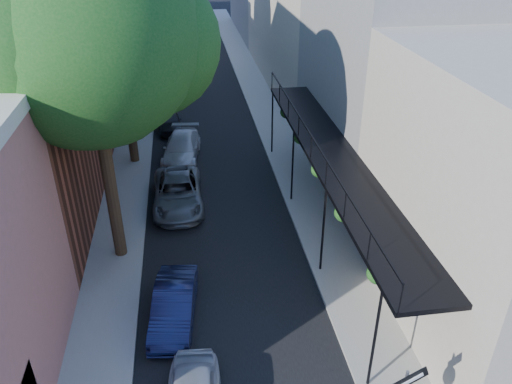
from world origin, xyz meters
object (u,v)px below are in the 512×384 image
object	(u,v)px
oak_near	(103,38)
parked_car_e	(169,121)
parked_car_b	(174,305)
parked_car_c	(178,193)
parked_car_d	(182,148)
oak_mid	(126,18)

from	to	relation	value
oak_near	parked_car_e	distance (m)	14.00
parked_car_b	parked_car_e	bearing A→B (deg)	97.47
parked_car_c	parked_car_e	bearing A→B (deg)	92.55
parked_car_d	parked_car_c	bearing A→B (deg)	-85.01
oak_near	parked_car_d	distance (m)	10.82
oak_near	oak_mid	size ratio (longest dim) A/B	1.12
oak_mid	parked_car_e	size ratio (longest dim) A/B	3.05
parked_car_c	oak_mid	bearing A→B (deg)	109.90
oak_mid	parked_car_e	world-z (taller)	oak_mid
parked_car_c	parked_car_e	world-z (taller)	parked_car_c
oak_near	parked_car_e	world-z (taller)	oak_near
parked_car_e	oak_near	bearing A→B (deg)	-103.54
oak_mid	parked_car_b	distance (m)	13.65
oak_near	oak_mid	distance (m)	8.01
oak_mid	parked_car_c	xyz separation A→B (m)	(1.79, -4.86, -6.43)
parked_car_b	parked_car_c	xyz separation A→B (m)	(0.20, 7.04, 0.05)
parked_car_c	parked_car_d	size ratio (longest dim) A/B	1.06
parked_car_b	parked_car_c	size ratio (longest dim) A/B	0.78
oak_near	parked_car_c	size ratio (longest dim) A/B	2.54
parked_car_b	parked_car_d	bearing A→B (deg)	94.52
parked_car_d	parked_car_b	bearing A→B (deg)	-84.26
parked_car_b	parked_car_e	distance (m)	15.81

